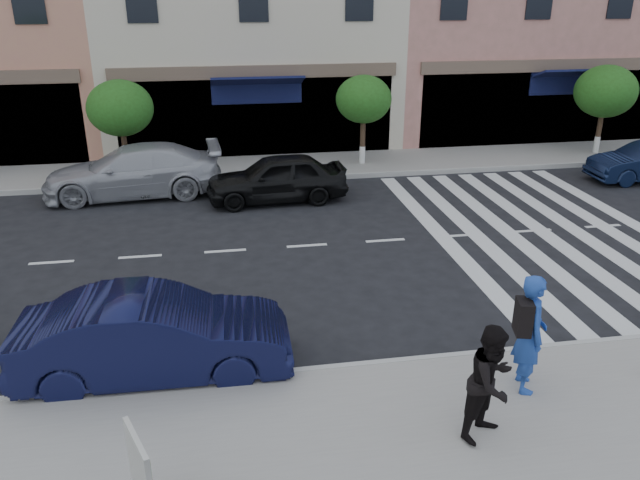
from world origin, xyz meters
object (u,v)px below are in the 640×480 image
(photographer, at_px, (530,333))
(car_near_mid, at_px, (154,336))
(walker, at_px, (492,382))
(car_far_mid, at_px, (277,178))
(car_far_left, at_px, (133,171))

(photographer, xyz_separation_m, car_near_mid, (-5.67, 1.54, -0.38))
(walker, distance_m, car_far_mid, 11.23)
(car_near_mid, relative_size, car_far_left, 0.83)
(car_far_mid, bearing_deg, walker, 6.33)
(car_near_mid, bearing_deg, car_far_mid, -17.34)
(walker, bearing_deg, photographer, 8.77)
(photographer, relative_size, walker, 1.12)
(car_near_mid, distance_m, car_far_mid, 9.07)
(photographer, bearing_deg, car_far_left, 45.37)
(car_near_mid, xyz_separation_m, car_far_left, (-1.33, 9.85, 0.04))
(photographer, distance_m, car_far_mid, 10.52)
(walker, distance_m, car_far_left, 13.70)
(car_near_mid, relative_size, car_far_mid, 1.06)
(car_far_left, relative_size, car_far_mid, 1.28)
(photographer, relative_size, car_far_left, 0.36)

